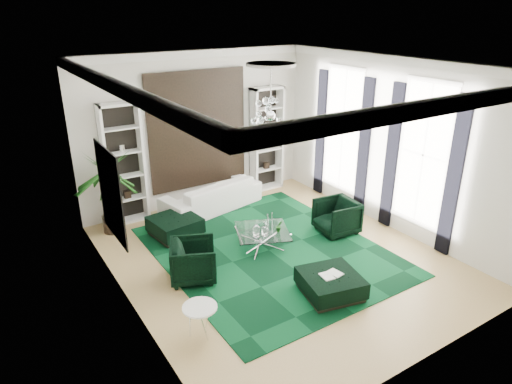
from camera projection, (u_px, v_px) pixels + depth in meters
floor at (277, 258)px, 9.26m from camera, size 6.00×7.00×0.02m
ceiling at (281, 64)px, 7.82m from camera, size 6.00×7.00×0.02m
wall_back at (197, 129)px, 11.27m from camera, size 6.00×0.02×3.80m
wall_front at (438, 246)px, 5.80m from camera, size 6.00×0.02×3.80m
wall_left at (120, 204)px, 7.03m from camera, size 0.02×7.00×3.80m
wall_right at (390, 145)px, 10.04m from camera, size 0.02×7.00×3.80m
crown_molding at (281, 70)px, 7.86m from camera, size 6.00×7.00×0.18m
ceiling_medallion at (271, 64)px, 8.06m from camera, size 0.90×0.90×0.05m
tapestry at (198, 130)px, 11.23m from camera, size 2.50×0.06×2.80m
shelving_left at (124, 164)px, 10.33m from camera, size 0.90×0.38×2.80m
shelving_right at (267, 139)px, 12.28m from camera, size 0.90×0.38×2.80m
painting at (111, 194)px, 7.54m from camera, size 0.04×1.30×1.60m
window_near at (423, 155)px, 9.33m from camera, size 0.03×1.10×2.90m
curtain_near_a at (454, 178)px, 8.80m from camera, size 0.07×0.30×3.25m
curtain_near_b at (392, 157)px, 10.01m from camera, size 0.07×0.30×3.25m
window_far at (343, 130)px, 11.20m from camera, size 0.03×1.10×2.90m
curtain_far_a at (364, 148)px, 10.67m from camera, size 0.07×0.30×3.25m
curtain_far_b at (321, 133)px, 11.88m from camera, size 0.07×0.30×3.25m
rug at (269, 251)px, 9.48m from camera, size 4.20×5.00×0.02m
sofa at (212, 195)px, 11.34m from camera, size 2.70×1.49×0.75m
armchair_left at (193, 261)px, 8.39m from camera, size 1.09×1.08×0.76m
armchair_right at (337, 217)px, 10.14m from camera, size 0.94×0.92×0.77m
coffee_table at (262, 238)px, 9.61m from camera, size 1.42×1.42×0.37m
ottoman_side at (175, 227)px, 10.06m from camera, size 1.09×1.09×0.43m
ottoman_front at (330, 285)px, 8.00m from camera, size 1.17×1.17×0.39m
book at (331, 274)px, 7.92m from camera, size 0.39×0.26×0.03m
side_table at (201, 321)px, 6.97m from camera, size 0.69×0.69×0.51m
palm at (107, 182)px, 9.88m from camera, size 1.84×1.84×2.38m
chandelier at (270, 116)px, 8.41m from camera, size 0.91×0.91×0.67m
table_plant at (279, 226)px, 9.46m from camera, size 0.16×0.14×0.25m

